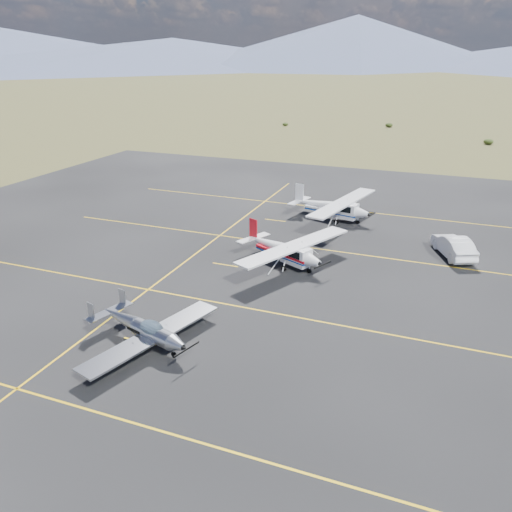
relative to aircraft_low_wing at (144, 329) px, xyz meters
The scene contains 6 objects.
ground 4.52m from the aircraft_low_wing, 53.91° to the left, with size 1600.00×1600.00×0.00m, color #383D1C.
apron 10.93m from the aircraft_low_wing, 76.14° to the left, with size 72.00×72.00×0.02m, color black.
aircraft_low_wing is the anchor object (origin of this frame).
aircraft_cessna 13.33m from the aircraft_low_wing, 75.03° to the left, with size 7.63×9.99×2.63m.
aircraft_plain 24.66m from the aircraft_low_wing, 79.95° to the left, with size 7.16×11.11×2.81m.
sedan 24.00m from the aircraft_low_wing, 51.70° to the left, with size 1.70×4.86×1.60m, color white.
Camera 1 is at (11.01, -22.57, 14.34)m, focal length 35.00 mm.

